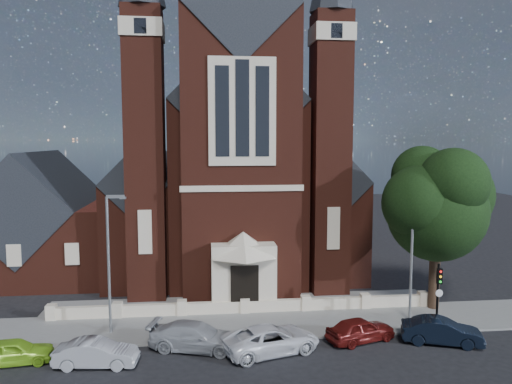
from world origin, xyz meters
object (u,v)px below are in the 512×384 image
parish_hall (41,227)px  street_tree (441,206)px  street_lamp_left (110,256)px  car_white_suv (271,339)px  car_lime_van (14,352)px  car_dark_red (360,330)px  traffic_signal (438,288)px  car_silver_a (96,353)px  car_navy (442,331)px  car_silver_b (196,336)px  church (229,171)px  street_lamp_right (413,248)px

parish_hall → street_tree: street_tree is taller
street_lamp_left → car_white_suv: (8.77, -3.52, -3.87)m
car_lime_van → car_dark_red: car_dark_red is taller
traffic_signal → car_silver_a: (-18.96, -2.58, -1.91)m
car_silver_a → car_navy: car_navy is taller
traffic_signal → car_silver_b: size_ratio=0.80×
parish_hall → car_lime_van: (3.89, -17.43, -3.37)m
parish_hall → car_dark_red: parish_hall is taller
car_silver_a → street_tree: bearing=-69.2°
street_lamp_left → car_silver_b: size_ratio=1.62×
car_silver_b → church: bearing=8.1°
street_lamp_right → car_silver_b: 14.01m
car_navy → car_lime_van: bearing=109.2°
street_lamp_right → traffic_signal: bearing=-60.0°
car_lime_van → car_silver_b: size_ratio=0.75×
street_lamp_right → car_silver_b: bearing=-168.4°
parish_hall → car_dark_red: size_ratio=3.07×
street_tree → car_white_suv: 14.28m
street_lamp_right → car_silver_a: size_ratio=1.99×
car_navy → traffic_signal: bearing=-0.4°
car_dark_red → street_lamp_right: bearing=-76.0°
car_dark_red → car_white_suv: bearing=81.4°
church → car_dark_red: (6.01, -21.55, -7.51)m
traffic_signal → car_silver_a: traffic_signal is taller
church → car_dark_red: bearing=-74.4°
street_lamp_left → car_navy: size_ratio=1.89×
traffic_signal → car_white_suv: size_ratio=0.77×
traffic_signal → street_lamp_right: bearing=120.0°
street_lamp_right → car_navy: size_ratio=1.89×
parish_hall → car_silver_a: bearing=-66.1°
street_tree → car_lime_van: size_ratio=2.83×
car_white_suv → car_silver_a: bearing=76.9°
street_lamp_left → car_dark_red: size_ratio=2.04×
parish_hall → car_dark_red: 27.77m
traffic_signal → car_navy: (-0.65, -1.84, -1.88)m
traffic_signal → car_lime_van: bearing=-175.4°
church → car_white_suv: (0.86, -22.46, -7.46)m
parish_hall → street_lamp_right: (26.09, -14.00, 0.59)m
car_lime_van → car_silver_b: bearing=-93.5°
car_navy → church: bearing=43.9°
parish_hall → traffic_signal: 31.20m
church → street_lamp_right: bearing=-62.0°
parish_hall → street_lamp_left: bearing=-60.0°
car_silver_a → traffic_signal: bearing=-77.4°
parish_hall → church: bearing=17.2°
street_tree → car_navy: street_tree is taller
street_lamp_left → street_lamp_right: (18.00, 0.00, 0.00)m
street_lamp_left → car_white_suv: bearing=-21.9°
car_silver_b → car_white_suv: size_ratio=0.96×
street_lamp_left → car_navy: bearing=-10.6°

